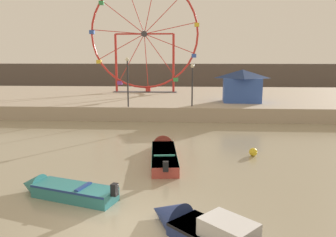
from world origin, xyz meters
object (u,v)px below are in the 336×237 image
object	(u,v)px
motorboat_teal_painted	(62,189)
mooring_buoy_orange	(253,152)
motorboat_faded_red	(164,151)
carnival_booth_blue_tent	(242,85)
ferris_wheel_red_frame	(144,36)
promenade_lamp_far	(128,75)
motorboat_navy_blue	(214,236)
promenade_lamp_near	(192,78)

from	to	relation	value
motorboat_teal_painted	mooring_buoy_orange	distance (m)	10.08
motorboat_faded_red	mooring_buoy_orange	world-z (taller)	motorboat_faded_red
carnival_booth_blue_tent	mooring_buoy_orange	bearing A→B (deg)	-93.05
motorboat_teal_painted	mooring_buoy_orange	size ratio (longest dim) A/B	9.68
ferris_wheel_red_frame	promenade_lamp_far	distance (m)	13.19
motorboat_navy_blue	carnival_booth_blue_tent	distance (m)	22.93
carnival_booth_blue_tent	promenade_lamp_far	xyz separation A→B (m)	(-10.02, -3.78, 1.09)
motorboat_faded_red	ferris_wheel_red_frame	bearing A→B (deg)	4.15
ferris_wheel_red_frame	promenade_lamp_near	size ratio (longest dim) A/B	3.76
mooring_buoy_orange	motorboat_navy_blue	bearing A→B (deg)	-107.43
mooring_buoy_orange	motorboat_teal_painted	bearing A→B (deg)	-144.88
motorboat_teal_painted	promenade_lamp_near	xyz separation A→B (m)	(5.05, 16.36, 3.27)
motorboat_teal_painted	carnival_booth_blue_tent	distance (m)	21.88
promenade_lamp_near	mooring_buoy_orange	world-z (taller)	promenade_lamp_near
motorboat_teal_painted	promenade_lamp_far	xyz separation A→B (m)	(-0.33, 15.67, 3.58)
mooring_buoy_orange	carnival_booth_blue_tent	bearing A→B (deg)	83.92
motorboat_teal_painted	ferris_wheel_red_frame	world-z (taller)	ferris_wheel_red_frame
motorboat_navy_blue	motorboat_faded_red	world-z (taller)	motorboat_navy_blue
motorboat_teal_painted	ferris_wheel_red_frame	bearing A→B (deg)	-71.20
motorboat_navy_blue	carnival_booth_blue_tent	bearing A→B (deg)	-57.49
ferris_wheel_red_frame	mooring_buoy_orange	bearing A→B (deg)	-68.54
motorboat_navy_blue	promenade_lamp_far	distance (m)	19.84
motorboat_navy_blue	motorboat_teal_painted	bearing A→B (deg)	14.89
promenade_lamp_near	promenade_lamp_far	distance (m)	5.42
carnival_booth_blue_tent	promenade_lamp_far	distance (m)	10.77
carnival_booth_blue_tent	promenade_lamp_far	size ratio (longest dim) A/B	0.94
motorboat_teal_painted	promenade_lamp_near	size ratio (longest dim) A/B	1.20
motorboat_teal_painted	promenade_lamp_far	distance (m)	16.08
motorboat_faded_red	promenade_lamp_near	xyz separation A→B (m)	(1.60, 10.87, 3.28)
motorboat_teal_painted	mooring_buoy_orange	xyz separation A→B (m)	(8.24, 5.80, -0.05)
motorboat_navy_blue	ferris_wheel_red_frame	distance (m)	32.66
carnival_booth_blue_tent	motorboat_teal_painted	bearing A→B (deg)	-113.47
promenade_lamp_far	mooring_buoy_orange	world-z (taller)	promenade_lamp_far
motorboat_teal_painted	motorboat_faded_red	world-z (taller)	motorboat_teal_painted
promenade_lamp_far	motorboat_navy_blue	bearing A→B (deg)	-72.64
ferris_wheel_red_frame	mooring_buoy_orange	size ratio (longest dim) A/B	30.37
mooring_buoy_orange	promenade_lamp_near	bearing A→B (deg)	106.85
motorboat_faded_red	mooring_buoy_orange	size ratio (longest dim) A/B	14.30
ferris_wheel_red_frame	promenade_lamp_near	world-z (taller)	ferris_wheel_red_frame
motorboat_navy_blue	motorboat_teal_painted	world-z (taller)	motorboat_navy_blue
motorboat_navy_blue	motorboat_teal_painted	distance (m)	6.24
promenade_lamp_near	motorboat_teal_painted	bearing A→B (deg)	-107.14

